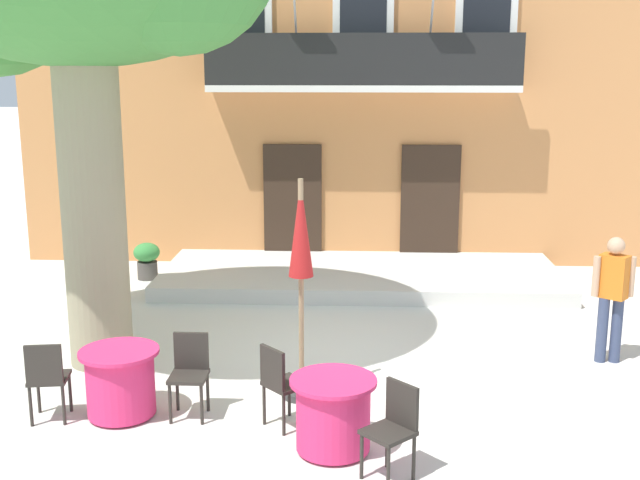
% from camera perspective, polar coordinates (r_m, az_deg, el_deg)
% --- Properties ---
extents(ground_plane, '(120.00, 120.00, 0.00)m').
position_cam_1_polar(ground_plane, '(10.58, 0.78, -8.37)').
color(ground_plane, silver).
extents(building_facade, '(13.00, 5.09, 7.50)m').
position_cam_1_polar(building_facade, '(16.86, 3.04, 12.45)').
color(building_facade, '#CC844C').
rests_on(building_facade, ground).
extents(entrance_step_platform, '(6.93, 2.76, 0.25)m').
position_cam_1_polar(entrance_step_platform, '(13.98, 2.93, -2.60)').
color(entrance_step_platform, silver).
rests_on(entrance_step_platform, ground).
extents(cafe_table_near_tree, '(0.86, 0.86, 0.76)m').
position_cam_1_polar(cafe_table_near_tree, '(8.03, 0.95, -12.38)').
color(cafe_table_near_tree, '#E52D66').
rests_on(cafe_table_near_tree, ground).
extents(cafe_chair_near_tree_0, '(0.57, 0.57, 0.91)m').
position_cam_1_polar(cafe_chair_near_tree_0, '(8.46, -2.85, -10.04)').
color(cafe_chair_near_tree_0, '#2D2823').
rests_on(cafe_chair_near_tree_0, ground).
extents(cafe_chair_near_tree_1, '(0.57, 0.57, 0.91)m').
position_cam_1_polar(cafe_chair_near_tree_1, '(7.54, 5.34, -13.03)').
color(cafe_chair_near_tree_1, '#2D2823').
rests_on(cafe_chair_near_tree_1, ground).
extents(cafe_table_middle, '(0.86, 0.86, 0.76)m').
position_cam_1_polar(cafe_table_middle, '(9.03, -14.13, -9.86)').
color(cafe_table_middle, '#E52D66').
rests_on(cafe_table_middle, ground).
extents(cafe_chair_middle_0, '(0.45, 0.45, 0.91)m').
position_cam_1_polar(cafe_chair_middle_0, '(9.05, -19.00, -9.19)').
color(cafe_chair_middle_0, '#2D2823').
rests_on(cafe_chair_middle_0, ground).
extents(cafe_chair_middle_1, '(0.40, 0.40, 0.91)m').
position_cam_1_polar(cafe_chair_middle_1, '(8.86, -9.33, -9.12)').
color(cafe_chair_middle_1, '#2D2823').
rests_on(cafe_chair_middle_1, ground).
extents(cafe_umbrella, '(0.44, 0.44, 2.55)m').
position_cam_1_polar(cafe_umbrella, '(8.85, -1.37, -1.24)').
color(cafe_umbrella, '#997A56').
rests_on(cafe_umbrella, ground).
extents(ground_planter_left, '(0.46, 0.46, 0.66)m').
position_cam_1_polar(ground_planter_left, '(14.51, -12.32, -1.32)').
color(ground_planter_left, '#47423D').
rests_on(ground_planter_left, ground).
extents(pedestrian_near_entrance, '(0.53, 0.39, 1.65)m').
position_cam_1_polar(pedestrian_near_entrance, '(10.77, 20.26, -3.55)').
color(pedestrian_near_entrance, '#384260').
rests_on(pedestrian_near_entrance, ground).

